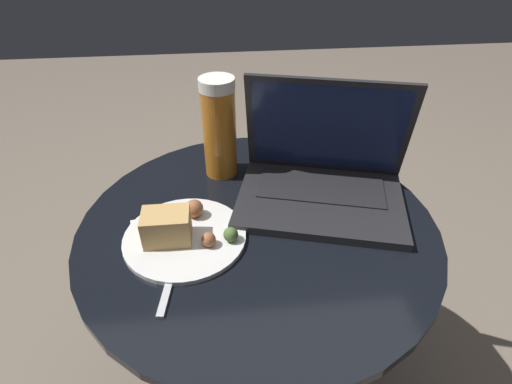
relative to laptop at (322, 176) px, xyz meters
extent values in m
plane|color=#726656|center=(-0.14, -0.07, -0.62)|extent=(6.00, 6.00, 0.00)
cylinder|color=black|center=(-0.14, -0.07, -0.62)|extent=(0.40, 0.40, 0.01)
cylinder|color=black|center=(-0.14, -0.07, -0.34)|extent=(0.06, 0.06, 0.54)
cylinder|color=black|center=(-0.14, -0.07, -0.06)|extent=(0.69, 0.69, 0.02)
cube|color=white|center=(-0.30, -0.09, -0.05)|extent=(0.18, 0.14, 0.00)
cube|color=#232326|center=(-0.01, -0.03, -0.04)|extent=(0.38, 0.31, 0.02)
cube|color=black|center=(0.00, 0.00, -0.03)|extent=(0.28, 0.18, 0.00)
cube|color=#232326|center=(0.02, 0.06, 0.08)|extent=(0.34, 0.15, 0.23)
cube|color=#19234C|center=(0.02, 0.05, 0.08)|extent=(0.31, 0.13, 0.20)
cylinder|color=#C6701E|center=(-0.20, 0.12, 0.05)|extent=(0.07, 0.07, 0.20)
cylinder|color=white|center=(-0.20, 0.12, 0.16)|extent=(0.07, 0.07, 0.02)
cylinder|color=silver|center=(-0.28, -0.10, -0.05)|extent=(0.23, 0.23, 0.01)
cube|color=tan|center=(-0.31, -0.11, -0.01)|extent=(0.08, 0.06, 0.06)
sphere|color=#4C6B33|center=(-0.20, -0.13, -0.03)|extent=(0.03, 0.03, 0.03)
sphere|color=#9E5B38|center=(-0.26, -0.05, -0.02)|extent=(0.03, 0.03, 0.03)
sphere|color=#9E5B38|center=(-0.24, -0.14, -0.03)|extent=(0.03, 0.03, 0.03)
sphere|color=#4C6B33|center=(-0.32, -0.04, -0.03)|extent=(0.03, 0.03, 0.03)
cube|color=silver|center=(-0.30, -0.21, -0.05)|extent=(0.03, 0.14, 0.00)
cube|color=silver|center=(-0.29, -0.11, -0.05)|extent=(0.03, 0.06, 0.00)
camera|label=1|loc=(-0.21, -0.66, 0.46)|focal=28.00mm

